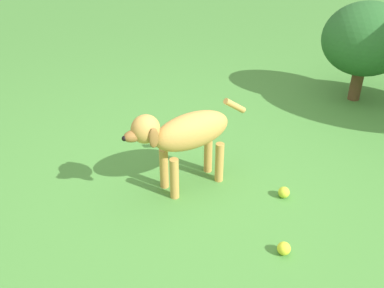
{
  "coord_description": "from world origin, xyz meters",
  "views": [
    {
      "loc": [
        0.42,
        -1.81,
        1.51
      ],
      "look_at": [
        -0.18,
        0.16,
        0.28
      ],
      "focal_mm": 39.5,
      "sensor_mm": 36.0,
      "label": 1
    }
  ],
  "objects": [
    {
      "name": "ground",
      "position": [
        0.0,
        0.0,
        0.0
      ],
      "size": [
        14.0,
        14.0,
        0.0
      ],
      "primitive_type": "plane",
      "color": "#478438"
    },
    {
      "name": "tennis_ball_1",
      "position": [
        0.36,
        0.19,
        0.03
      ],
      "size": [
        0.07,
        0.07,
        0.07
      ],
      "primitive_type": "sphere",
      "color": "#C1D532",
      "rests_on": "ground"
    },
    {
      "name": "tennis_ball_0",
      "position": [
        0.41,
        -0.26,
        0.03
      ],
      "size": [
        0.07,
        0.07,
        0.07
      ],
      "primitive_type": "sphere",
      "color": "yellow",
      "rests_on": "ground"
    },
    {
      "name": "dog",
      "position": [
        -0.22,
        0.13,
        0.35
      ],
      "size": [
        0.55,
        0.63,
        0.53
      ],
      "rotation": [
        0.0,
        0.0,
        4.0
      ],
      "color": "#C69347",
      "rests_on": "ground"
    },
    {
      "name": "shrub_far",
      "position": [
        0.77,
        1.72,
        0.51
      ],
      "size": [
        0.68,
        0.61,
        0.81
      ],
      "color": "brown",
      "rests_on": "ground"
    }
  ]
}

